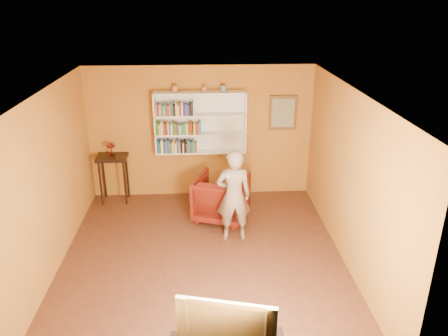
{
  "coord_description": "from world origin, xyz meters",
  "views": [
    {
      "loc": [
        0.02,
        -5.95,
        4.01
      ],
      "look_at": [
        0.38,
        0.75,
        1.28
      ],
      "focal_mm": 35.0,
      "sensor_mm": 36.0,
      "label": 1
    }
  ],
  "objects_px": {
    "ruby_lustre": "(111,147)",
    "television": "(228,319)",
    "armchair": "(221,198)",
    "console_table": "(113,164)",
    "person": "(234,196)",
    "bookshelf": "(200,122)"
  },
  "relations": [
    {
      "from": "ruby_lustre",
      "to": "television",
      "type": "xyz_separation_m",
      "value": [
        2.02,
        -4.5,
        -0.41
      ]
    },
    {
      "from": "armchair",
      "to": "television",
      "type": "height_order",
      "value": "television"
    },
    {
      "from": "console_table",
      "to": "person",
      "type": "distance_m",
      "value": 2.8
    },
    {
      "from": "bookshelf",
      "to": "ruby_lustre",
      "type": "relative_size",
      "value": 6.84
    },
    {
      "from": "bookshelf",
      "to": "armchair",
      "type": "relative_size",
      "value": 1.92
    },
    {
      "from": "ruby_lustre",
      "to": "console_table",
      "type": "bearing_deg",
      "value": 135.0
    },
    {
      "from": "console_table",
      "to": "person",
      "type": "bearing_deg",
      "value": -34.67
    },
    {
      "from": "ruby_lustre",
      "to": "armchair",
      "type": "bearing_deg",
      "value": -22.25
    },
    {
      "from": "armchair",
      "to": "person",
      "type": "relative_size",
      "value": 0.58
    },
    {
      "from": "console_table",
      "to": "person",
      "type": "relative_size",
      "value": 0.6
    },
    {
      "from": "bookshelf",
      "to": "console_table",
      "type": "distance_m",
      "value": 1.94
    },
    {
      "from": "bookshelf",
      "to": "armchair",
      "type": "bearing_deg",
      "value": -70.57
    },
    {
      "from": "person",
      "to": "ruby_lustre",
      "type": "bearing_deg",
      "value": -37.44
    },
    {
      "from": "person",
      "to": "television",
      "type": "height_order",
      "value": "person"
    },
    {
      "from": "console_table",
      "to": "armchair",
      "type": "bearing_deg",
      "value": -22.25
    },
    {
      "from": "person",
      "to": "console_table",
      "type": "bearing_deg",
      "value": -37.44
    },
    {
      "from": "bookshelf",
      "to": "console_table",
      "type": "xyz_separation_m",
      "value": [
        -1.77,
        -0.16,
        -0.79
      ]
    },
    {
      "from": "person",
      "to": "television",
      "type": "relative_size",
      "value": 1.52
    },
    {
      "from": "television",
      "to": "ruby_lustre",
      "type": "bearing_deg",
      "value": 127.9
    },
    {
      "from": "bookshelf",
      "to": "armchair",
      "type": "height_order",
      "value": "bookshelf"
    },
    {
      "from": "armchair",
      "to": "person",
      "type": "height_order",
      "value": "person"
    },
    {
      "from": "ruby_lustre",
      "to": "television",
      "type": "height_order",
      "value": "ruby_lustre"
    }
  ]
}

